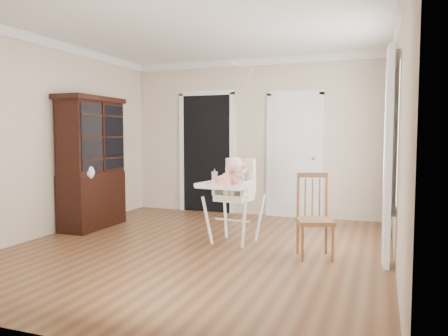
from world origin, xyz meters
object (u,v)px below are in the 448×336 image
(high_chair, at_px, (234,190))
(cake, at_px, (223,181))
(china_cabinet, at_px, (92,163))
(sippy_cup, at_px, (215,177))
(dining_chair, at_px, (314,218))

(high_chair, relative_size, cake, 4.44)
(high_chair, height_order, china_cabinet, china_cabinet)
(high_chair, distance_m, cake, 0.33)
(sippy_cup, distance_m, china_cabinet, 2.09)
(cake, bearing_deg, high_chair, 82.66)
(cake, height_order, china_cabinet, china_cabinet)
(sippy_cup, bearing_deg, china_cabinet, 173.04)
(sippy_cup, distance_m, dining_chair, 1.39)
(china_cabinet, bearing_deg, high_chair, -4.16)
(high_chair, bearing_deg, dining_chair, -7.86)
(dining_chair, bearing_deg, china_cabinet, 152.88)
(china_cabinet, relative_size, dining_chair, 2.06)
(high_chair, distance_m, sippy_cup, 0.30)
(china_cabinet, distance_m, dining_chair, 3.45)
(cake, relative_size, sippy_cup, 1.31)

